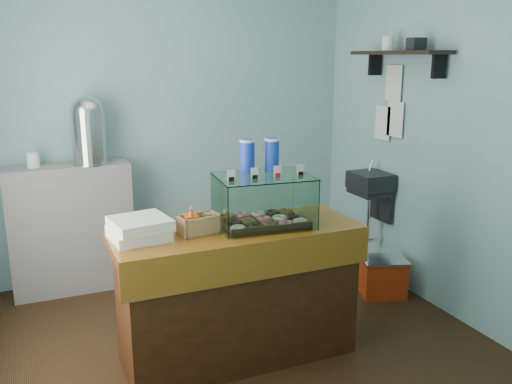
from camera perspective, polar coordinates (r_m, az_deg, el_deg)
name	(u,v)px	position (r m, az deg, el deg)	size (l,w,h in m)	color
ground	(226,338)	(4.05, -3.22, -15.05)	(3.50, 3.50, 0.00)	black
room_shell	(225,99)	(3.57, -3.25, 9.77)	(3.54, 3.04, 2.82)	#77ADAC
counter	(238,293)	(3.63, -1.91, -10.55)	(1.60, 0.60, 0.90)	#401F0C
back_shelf	(72,228)	(4.87, -18.82, -3.65)	(1.00, 0.32, 1.10)	gray
display_case	(263,198)	(3.54, 0.72, -0.66)	(0.64, 0.50, 0.55)	black
condiment_crate	(198,224)	(3.38, -6.16, -3.35)	(0.27, 0.19, 0.18)	tan
pastry_boxes	(139,229)	(3.34, -12.18, -3.78)	(0.37, 0.37, 0.13)	white
coffee_urn	(88,128)	(4.69, -17.25, 6.43)	(0.31, 0.31, 0.57)	silver
red_cooler	(383,277)	(4.75, 13.23, -8.68)	(0.44, 0.39, 0.33)	#AF2E0E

